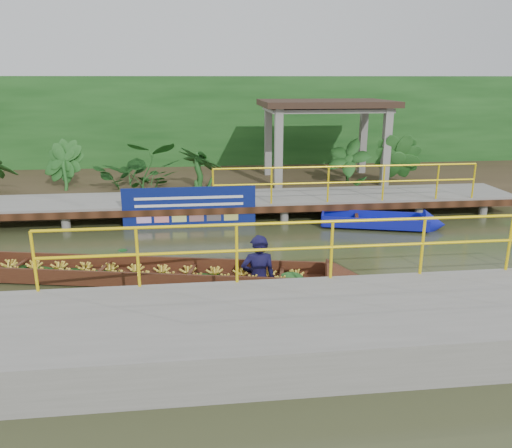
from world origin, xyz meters
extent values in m
plane|color=#2D351A|center=(0.00, 0.00, 0.00)|extent=(80.00, 80.00, 0.00)
cube|color=#34271A|center=(0.00, 7.50, 0.23)|extent=(30.00, 8.00, 0.45)
cube|color=slate|center=(0.00, 3.50, 0.50)|extent=(16.00, 2.00, 0.15)
cube|color=black|center=(0.00, 2.50, 0.42)|extent=(16.00, 0.12, 0.18)
cylinder|color=yellow|center=(2.75, 2.55, 1.57)|extent=(7.50, 0.05, 0.05)
cylinder|color=yellow|center=(2.75, 2.55, 1.12)|extent=(7.50, 0.05, 0.05)
cylinder|color=yellow|center=(2.75, 2.55, 1.07)|extent=(0.05, 0.05, 1.00)
cylinder|color=slate|center=(-6.00, 2.70, 0.22)|extent=(0.24, 0.24, 0.55)
cylinder|color=slate|center=(-6.00, 4.30, 0.22)|extent=(0.24, 0.24, 0.55)
cylinder|color=slate|center=(-4.00, 2.70, 0.22)|extent=(0.24, 0.24, 0.55)
cylinder|color=slate|center=(-4.00, 4.30, 0.22)|extent=(0.24, 0.24, 0.55)
cylinder|color=slate|center=(-2.00, 2.70, 0.22)|extent=(0.24, 0.24, 0.55)
cylinder|color=slate|center=(-2.00, 4.30, 0.22)|extent=(0.24, 0.24, 0.55)
cylinder|color=slate|center=(0.00, 2.70, 0.22)|extent=(0.24, 0.24, 0.55)
cylinder|color=slate|center=(0.00, 4.30, 0.22)|extent=(0.24, 0.24, 0.55)
cylinder|color=slate|center=(2.00, 2.70, 0.22)|extent=(0.24, 0.24, 0.55)
cylinder|color=slate|center=(2.00, 4.30, 0.22)|extent=(0.24, 0.24, 0.55)
cylinder|color=slate|center=(4.00, 2.70, 0.22)|extent=(0.24, 0.24, 0.55)
cylinder|color=slate|center=(4.00, 4.30, 0.22)|extent=(0.24, 0.24, 0.55)
cylinder|color=slate|center=(6.00, 2.70, 0.22)|extent=(0.24, 0.24, 0.55)
cylinder|color=slate|center=(6.00, 4.30, 0.22)|extent=(0.24, 0.24, 0.55)
cylinder|color=slate|center=(0.00, 2.70, 0.22)|extent=(0.24, 0.24, 0.55)
cube|color=slate|center=(1.00, -4.20, 0.30)|extent=(18.00, 2.40, 0.70)
cylinder|color=yellow|center=(1.00, -3.05, 1.65)|extent=(10.00, 0.05, 0.05)
cylinder|color=yellow|center=(1.00, -3.05, 1.20)|extent=(10.00, 0.05, 0.05)
cylinder|color=yellow|center=(1.00, -3.05, 1.15)|extent=(0.05, 0.05, 1.00)
cube|color=slate|center=(1.20, 5.10, 1.60)|extent=(0.25, 0.25, 2.80)
cube|color=slate|center=(4.80, 5.10, 1.60)|extent=(0.25, 0.25, 2.80)
cube|color=slate|center=(1.20, 7.50, 1.60)|extent=(0.25, 0.25, 2.80)
cube|color=slate|center=(4.80, 7.50, 1.60)|extent=(0.25, 0.25, 2.80)
cube|color=slate|center=(3.00, 6.30, 2.90)|extent=(4.00, 2.60, 0.12)
cube|color=#322319|center=(3.00, 6.30, 3.10)|extent=(4.40, 3.00, 0.20)
cube|color=#154315|center=(0.00, 10.00, 2.00)|extent=(30.00, 0.80, 4.00)
cube|color=#3C1910|center=(-2.50, -1.21, 0.05)|extent=(7.32, 2.41, 0.05)
cube|color=#3C1910|center=(-2.41, -0.76, 0.18)|extent=(7.14, 1.57, 0.31)
cube|color=#3C1910|center=(-2.59, -1.66, 0.18)|extent=(7.14, 1.57, 0.31)
cone|color=#3C1910|center=(1.47, -2.05, 0.13)|extent=(1.07, 1.04, 0.87)
ellipsoid|color=#154315|center=(0.35, -1.82, 0.15)|extent=(0.58, 0.50, 0.24)
imported|color=black|center=(-0.27, -1.68, 1.02)|extent=(0.70, 0.48, 1.88)
cube|color=#0D1398|center=(3.35, 1.88, 0.09)|extent=(2.92, 1.58, 0.09)
cube|color=#0D1398|center=(3.47, 2.28, 0.21)|extent=(2.71, 0.82, 0.28)
cube|color=#0D1398|center=(3.24, 1.47, 0.21)|extent=(2.71, 0.82, 0.28)
cube|color=#0D1398|center=(2.01, 2.26, 0.21)|extent=(0.28, 0.82, 0.28)
cone|color=#0D1398|center=(4.88, 1.44, 0.15)|extent=(0.75, 0.91, 0.78)
cube|color=black|center=(2.90, 2.01, 0.24)|extent=(0.32, 0.83, 0.05)
cube|color=navy|center=(-1.66, 2.48, 0.55)|extent=(3.60, 0.03, 1.12)
cube|color=white|center=(-1.66, 2.46, 0.82)|extent=(2.92, 0.01, 0.07)
cube|color=white|center=(-1.66, 2.46, 0.62)|extent=(2.92, 0.01, 0.07)
imported|color=#154315|center=(-5.80, 5.30, 1.34)|extent=(1.43, 1.43, 1.78)
imported|color=#154315|center=(-3.30, 5.30, 1.34)|extent=(1.43, 1.43, 1.78)
imported|color=#154315|center=(-1.30, 5.30, 1.34)|extent=(1.43, 1.43, 1.78)
imported|color=#154315|center=(3.70, 5.30, 1.34)|extent=(1.43, 1.43, 1.78)
imported|color=#154315|center=(5.20, 5.30, 1.34)|extent=(1.43, 1.43, 1.78)
camera|label=1|loc=(-1.38, -10.77, 3.93)|focal=35.00mm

